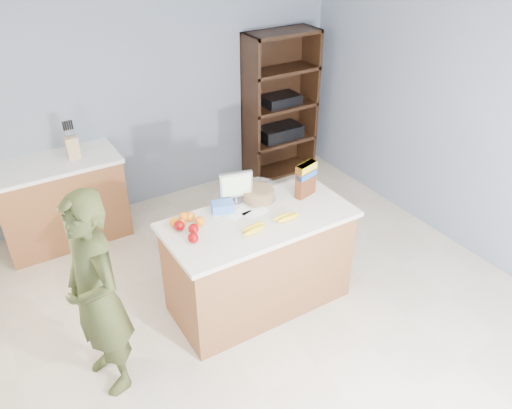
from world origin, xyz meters
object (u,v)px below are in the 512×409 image
counter_peninsula (259,265)px  shelving_unit (278,107)px  tv (236,186)px  person (96,297)px  cereal_box (306,177)px

counter_peninsula → shelving_unit: 2.61m
counter_peninsula → tv: (-0.04, 0.31, 0.64)m
person → cereal_box: size_ratio=5.26×
shelving_unit → cereal_box: size_ratio=5.90×
counter_peninsula → person: (-1.38, -0.13, 0.39)m
counter_peninsula → person: 1.44m
shelving_unit → person: bearing=-143.4°
cereal_box → shelving_unit: bearing=62.4°
counter_peninsula → tv: bearing=97.3°
tv → counter_peninsula: bearing=-82.7°
counter_peninsula → tv: 0.71m
person → cereal_box: person is taller
shelving_unit → tv: 2.37m
counter_peninsula → person: person is taller
person → shelving_unit: bearing=114.3°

